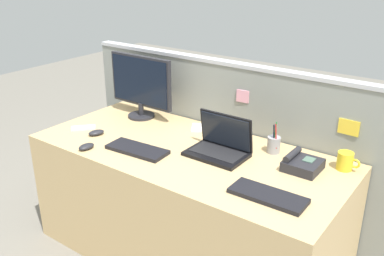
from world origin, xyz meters
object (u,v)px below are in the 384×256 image
at_px(cell_phone_white_slab, 197,128).
at_px(desk_phone, 302,164).
at_px(laptop, 220,144).
at_px(keyboard_main, 268,196).
at_px(cell_phone_silver_slab, 83,128).
at_px(keyboard_spare, 137,150).
at_px(computer_mouse_left_hand, 86,147).
at_px(pen_cup, 274,144).
at_px(computer_mouse_right_hand, 96,133).
at_px(desktop_monitor, 141,84).
at_px(coffee_mug, 345,161).

bearing_deg(cell_phone_white_slab, desk_phone, -42.03).
height_order(laptop, keyboard_main, laptop).
distance_m(keyboard_main, cell_phone_silver_slab, 1.37).
relative_size(laptop, keyboard_spare, 0.91).
distance_m(computer_mouse_left_hand, cell_phone_white_slab, 0.72).
bearing_deg(pen_cup, keyboard_main, -66.60).
bearing_deg(computer_mouse_right_hand, keyboard_main, 20.75).
bearing_deg(computer_mouse_left_hand, keyboard_main, 11.75).
bearing_deg(laptop, computer_mouse_left_hand, -148.39).
bearing_deg(computer_mouse_left_hand, cell_phone_white_slab, 67.28).
xyz_separation_m(cell_phone_white_slab, cell_phone_silver_slab, (-0.60, -0.44, 0.00)).
bearing_deg(cell_phone_white_slab, keyboard_spare, -130.09).
bearing_deg(computer_mouse_left_hand, keyboard_spare, 35.12).
distance_m(pen_cup, cell_phone_white_slab, 0.57).
bearing_deg(keyboard_spare, cell_phone_white_slab, 77.29).
xyz_separation_m(desktop_monitor, pen_cup, (1.00, 0.01, -0.18)).
relative_size(cell_phone_silver_slab, coffee_mug, 1.27).
bearing_deg(desk_phone, cell_phone_silver_slab, -167.89).
distance_m(desktop_monitor, keyboard_spare, 0.61).
bearing_deg(keyboard_main, coffee_mug, 67.58).
bearing_deg(pen_cup, cell_phone_white_slab, 175.73).
bearing_deg(cell_phone_silver_slab, desk_phone, 54.30).
bearing_deg(computer_mouse_right_hand, desktop_monitor, 111.47).
bearing_deg(computer_mouse_left_hand, coffee_mug, 30.69).
xyz_separation_m(keyboard_main, cell_phone_white_slab, (-0.77, 0.51, -0.01)).
xyz_separation_m(cell_phone_white_slab, coffee_mug, (0.96, -0.01, 0.04)).
distance_m(computer_mouse_left_hand, pen_cup, 1.08).
relative_size(laptop, pen_cup, 1.79).
distance_m(desk_phone, coffee_mug, 0.23).
bearing_deg(computer_mouse_right_hand, cell_phone_white_slab, 68.96).
height_order(desktop_monitor, cell_phone_white_slab, desktop_monitor).
relative_size(keyboard_spare, cell_phone_white_slab, 2.71).
bearing_deg(computer_mouse_left_hand, desk_phone, 28.79).
relative_size(laptop, cell_phone_white_slab, 2.48).
distance_m(computer_mouse_left_hand, coffee_mug, 1.44).
bearing_deg(keyboard_spare, computer_mouse_right_hand, 171.91).
xyz_separation_m(keyboard_main, coffee_mug, (0.20, 0.50, 0.04)).
distance_m(desk_phone, computer_mouse_right_hand, 1.27).
xyz_separation_m(keyboard_main, computer_mouse_left_hand, (-1.10, -0.14, 0.01)).
bearing_deg(desk_phone, keyboard_spare, -157.96).
relative_size(keyboard_main, keyboard_spare, 1.00).
bearing_deg(computer_mouse_right_hand, cell_phone_silver_slab, -166.57).
relative_size(laptop, keyboard_main, 0.92).
xyz_separation_m(keyboard_main, pen_cup, (-0.20, 0.46, 0.04)).
bearing_deg(cell_phone_silver_slab, laptop, 54.67).
xyz_separation_m(keyboard_spare, computer_mouse_right_hand, (-0.37, 0.03, 0.01)).
relative_size(keyboard_main, pen_cup, 1.96).
distance_m(laptop, cell_phone_silver_slab, 0.95).
distance_m(desk_phone, keyboard_spare, 0.92).
distance_m(laptop, pen_cup, 0.31).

